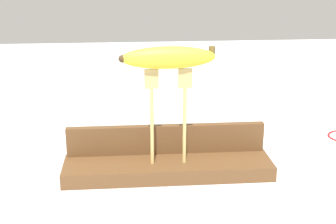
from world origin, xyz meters
TOP-DOWN VIEW (x-y plane):
  - ground_plane at (0.00, 0.00)m, footprint 3.00×3.00m
  - wooden_board at (0.00, 0.00)m, footprint 0.40×0.10m
  - board_backstop at (0.00, 0.04)m, footprint 0.39×0.02m
  - fork_stand_center at (0.00, -0.01)m, footprint 0.09×0.01m
  - banana_raised_center at (-0.00, -0.01)m, footprint 0.18×0.04m

SIDE VIEW (x-z plane):
  - ground_plane at x=0.00m, z-range 0.00..0.00m
  - wooden_board at x=0.00m, z-range 0.00..0.03m
  - board_backstop at x=0.00m, z-range 0.03..0.09m
  - fork_stand_center at x=0.00m, z-range 0.05..0.23m
  - banana_raised_center at x=0.00m, z-range 0.21..0.25m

